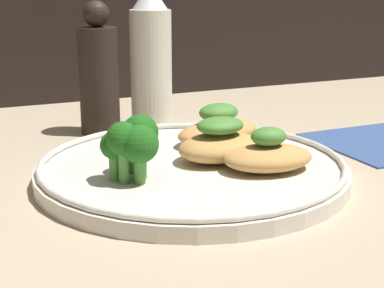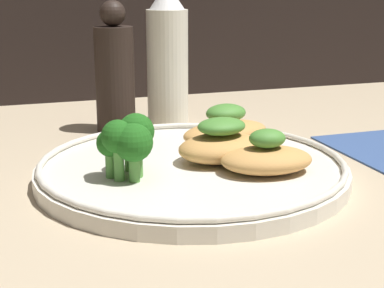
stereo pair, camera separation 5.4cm
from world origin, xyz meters
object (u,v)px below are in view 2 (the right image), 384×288
(plate, at_px, (192,168))
(sauce_bottle, at_px, (167,60))
(broccoli_bunch, at_px, (128,140))
(pepper_grinder, at_px, (115,74))

(plate, bearing_deg, sauce_bottle, 80.21)
(plate, distance_m, broccoli_bunch, 0.08)
(plate, distance_m, sauce_bottle, 0.22)
(broccoli_bunch, relative_size, pepper_grinder, 0.36)
(sauce_bottle, bearing_deg, pepper_grinder, 180.00)
(plate, relative_size, broccoli_bunch, 5.12)
(broccoli_bunch, bearing_deg, plate, 17.61)
(plate, relative_size, pepper_grinder, 1.85)
(plate, distance_m, pepper_grinder, 0.22)
(plate, relative_size, sauce_bottle, 1.64)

